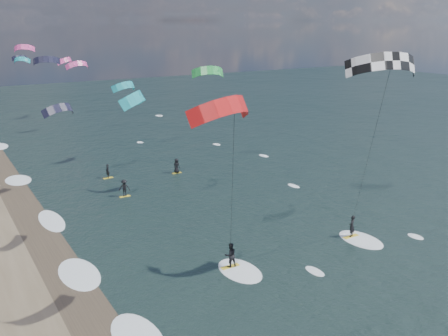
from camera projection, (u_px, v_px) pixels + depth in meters
ground at (348, 335)px, 28.26m from camera, size 260.00×260.00×0.00m
wet_sand_strip at (87, 311)px, 30.55m from camera, size 3.00×240.00×0.00m
kitesurfer_near_a at (384, 102)px, 31.93m from camera, size 8.04×9.05×15.77m
kitesurfer_near_b at (235, 164)px, 28.69m from camera, size 7.26×8.72×13.99m
far_kitesurfers at (140, 178)px, 53.67m from camera, size 9.25×7.71×1.79m
bg_kite_field at (70, 66)px, 68.60m from camera, size 15.86×75.94×5.40m
shoreline_surf at (85, 274)px, 35.04m from camera, size 2.40×79.40×0.11m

